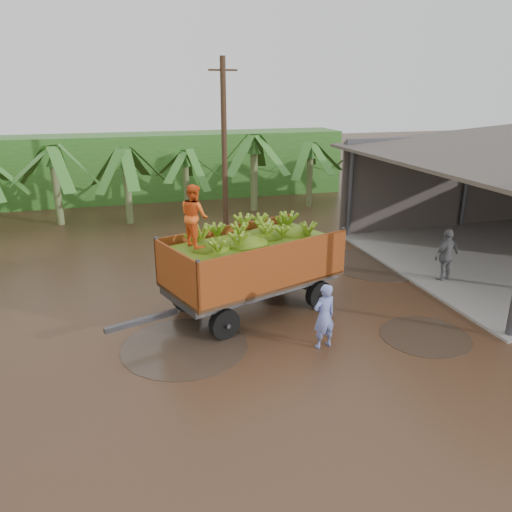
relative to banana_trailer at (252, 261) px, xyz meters
The scene contains 7 objects.
ground 1.62m from the banana_trailer, 19.89° to the left, with size 100.00×100.00×0.00m, color black.
hedge_north 16.29m from the banana_trailer, 94.83° to the left, with size 22.00×3.00×3.60m, color #2D661E.
banana_trailer is the anchor object (origin of this frame).
man_blue 2.90m from the banana_trailer, 67.06° to the right, with size 0.61×0.40×1.67m, color #7181CF.
man_grey 6.70m from the banana_trailer, ahead, with size 1.07×0.44×1.82m, color slate.
utility_pole 8.61m from the banana_trailer, 82.38° to the left, with size 1.20×0.24×7.29m.
banana_plants 8.29m from the banana_trailer, 125.73° to the left, with size 23.81×20.77×3.97m.
Camera 1 is at (-4.18, -12.95, 6.17)m, focal length 35.00 mm.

